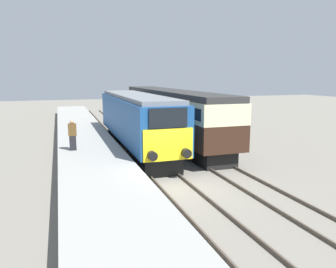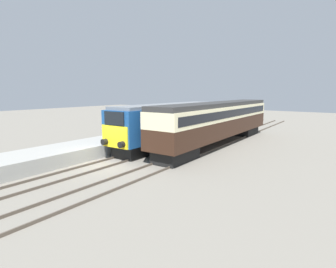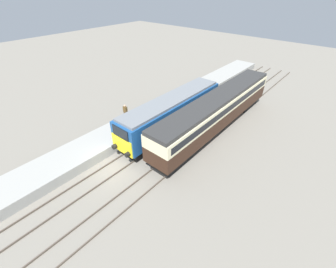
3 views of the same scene
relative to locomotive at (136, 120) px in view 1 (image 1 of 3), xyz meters
The scene contains 7 objects.
ground_plane 7.90m from the locomotive, 90.00° to the right, with size 120.00×120.00×0.00m, color slate.
platform_left 3.71m from the locomotive, behind, with size 3.50×50.00×0.95m.
rails_near_track 3.32m from the locomotive, 90.00° to the right, with size 1.51×60.00×0.14m.
rails_far_track 4.75m from the locomotive, 37.43° to the right, with size 1.50×60.00×0.14m.
locomotive is the anchor object (origin of this frame).
passenger_carriage 4.66m from the locomotive, 43.10° to the left, with size 2.75×18.89×3.95m.
person_on_platform 5.01m from the locomotive, 147.70° to the right, with size 0.44×0.26×1.72m.
Camera 1 is at (-4.85, -13.56, 5.00)m, focal length 35.00 mm.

